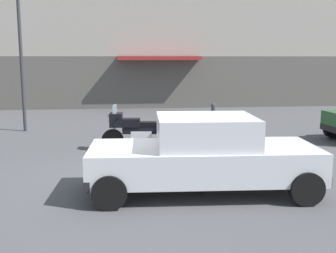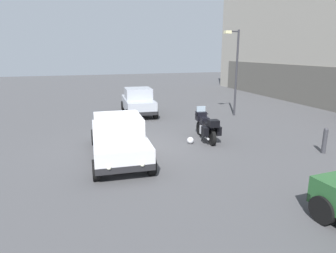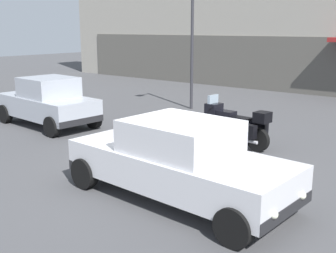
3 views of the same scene
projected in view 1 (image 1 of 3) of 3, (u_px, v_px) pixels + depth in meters
The scene contains 7 objects.
ground_plane at pixel (154, 181), 9.03m from camera, with size 80.00×80.00×0.00m, color #424244.
building_facade_rear at pixel (134, 13), 22.61m from camera, with size 38.29×3.40×10.44m.
motorcycle at pixel (142, 130), 11.94m from camera, with size 2.26×0.83×1.36m.
helmet at pixel (153, 152), 11.23m from camera, with size 0.28×0.28×0.28m, color silver.
car_sedan_far at pixel (204, 155), 8.16m from camera, with size 4.64×2.10×1.56m.
streetlamp_curbside at pixel (20, 49), 14.68m from camera, with size 0.28×0.94×4.96m.
bollard_curbside at pixel (213, 115), 15.75m from camera, with size 0.16×0.16×0.99m.
Camera 1 is at (-0.61, -8.69, 2.68)m, focal length 43.79 mm.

